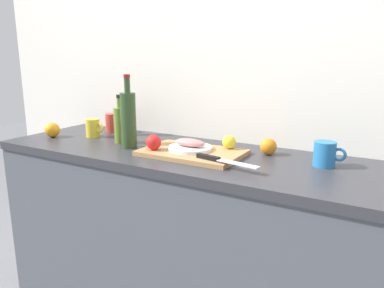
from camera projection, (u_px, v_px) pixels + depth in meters
name	position (u px, v px, depth m)	size (l,w,h in m)	color
back_wall	(225.00, 73.00, 1.92)	(3.20, 0.05, 2.50)	white
kitchen_counter	(194.00, 242.00, 1.83)	(2.00, 0.60, 0.90)	#4C5159
cutting_board	(192.00, 153.00, 1.69)	(0.45, 0.29, 0.02)	tan
white_plate	(190.00, 148.00, 1.70)	(0.20, 0.20, 0.01)	white
fish_fillet	(190.00, 143.00, 1.70)	(0.15, 0.06, 0.04)	tan
chef_knife	(219.00, 160.00, 1.51)	(0.29, 0.08, 0.02)	silver
lemon_0	(229.00, 142.00, 1.72)	(0.06, 0.06, 0.06)	yellow
tomato_0	(154.00, 142.00, 1.69)	(0.07, 0.07, 0.07)	red
olive_oil_bottle	(120.00, 124.00, 1.90)	(0.06, 0.06, 0.25)	olive
wine_bottle	(128.00, 119.00, 1.79)	(0.07, 0.07, 0.35)	#2D4723
coffee_mug_0	(93.00, 128.00, 2.05)	(0.11, 0.07, 0.10)	yellow
coffee_mug_1	(325.00, 154.00, 1.50)	(0.13, 0.09, 0.10)	#2672B2
coffee_mug_2	(112.00, 123.00, 2.18)	(0.11, 0.07, 0.11)	#CC3F38
orange_0	(268.00, 147.00, 1.69)	(0.08, 0.08, 0.08)	orange
orange_1	(52.00, 130.00, 2.05)	(0.08, 0.08, 0.08)	orange
pepper_mill	(130.00, 120.00, 2.09)	(0.05, 0.05, 0.17)	black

